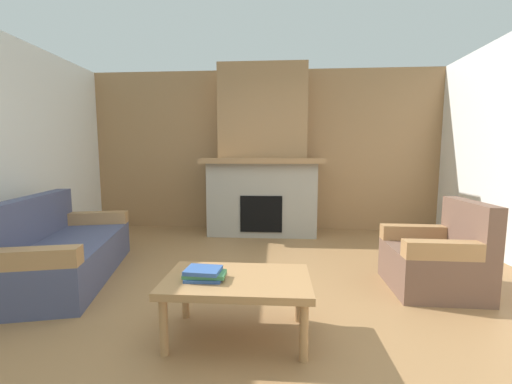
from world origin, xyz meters
name	(u,v)px	position (x,y,z in m)	size (l,w,h in m)	color
ground	(248,306)	(0.00, 0.00, 0.00)	(9.00, 9.00, 0.00)	olive
wall_back_wood_panel	(263,151)	(0.00, 3.00, 1.35)	(6.00, 0.12, 2.70)	#997047
fireplace	(262,162)	(0.00, 2.62, 1.16)	(1.90, 0.82, 2.70)	gray
couch	(61,252)	(-1.97, 0.49, 0.29)	(1.25, 1.95, 0.85)	#474C6B
armchair	(437,259)	(1.75, 0.46, 0.29)	(0.78, 0.78, 0.85)	brown
coffee_table	(237,285)	(-0.03, -0.45, 0.38)	(1.00, 0.60, 0.43)	#A87A4C
book_stack_near_edge	(204,274)	(-0.25, -0.49, 0.47)	(0.28, 0.22, 0.08)	#335699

